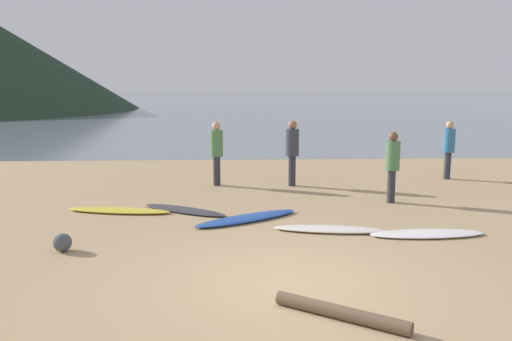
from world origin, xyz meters
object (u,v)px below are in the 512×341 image
at_px(surfboard_1, 184,210).
at_px(beach_rock_far, 62,242).
at_px(surfboard_3, 329,229).
at_px(person_1, 392,161).
at_px(driftwood_log, 341,312).
at_px(surfboard_2, 247,218).
at_px(person_0, 292,148).
at_px(surfboard_0, 119,210).
at_px(person_3, 449,145).
at_px(surfboard_4, 427,234).
at_px(person_2, 217,148).

bearing_deg(surfboard_1, beach_rock_far, -92.59).
distance_m(surfboard_3, person_1, 3.21).
height_order(person_1, driftwood_log, person_1).
distance_m(surfboard_2, person_0, 3.98).
bearing_deg(surfboard_0, person_3, 32.58).
height_order(surfboard_2, surfboard_3, same).
bearing_deg(beach_rock_far, surfboard_4, 5.42).
bearing_deg(surfboard_4, surfboard_3, 167.48).
xyz_separation_m(surfboard_1, person_0, (2.74, 2.79, 1.04)).
relative_size(surfboard_1, driftwood_log, 1.24).
relative_size(surfboard_0, person_0, 1.29).
bearing_deg(surfboard_4, surfboard_0, 160.39).
bearing_deg(person_1, surfboard_4, 114.77).
distance_m(surfboard_1, beach_rock_far, 3.28).
xyz_separation_m(surfboard_0, driftwood_log, (3.87, -5.49, 0.04)).
xyz_separation_m(surfboard_1, surfboard_3, (2.97, -1.71, 0.01)).
relative_size(surfboard_2, surfboard_4, 1.12).
height_order(person_2, person_3, person_2).
height_order(surfboard_3, surfboard_4, surfboard_3).
relative_size(surfboard_4, person_2, 1.23).
xyz_separation_m(surfboard_0, person_0, (4.20, 2.79, 1.03)).
bearing_deg(beach_rock_far, driftwood_log, -33.28).
bearing_deg(surfboard_2, surfboard_0, 132.88).
distance_m(surfboard_4, person_0, 5.37).
height_order(surfboard_3, person_2, person_2).
distance_m(surfboard_2, person_3, 7.60).
height_order(person_3, driftwood_log, person_3).
distance_m(surfboard_2, beach_rock_far, 3.75).
xyz_separation_m(surfboard_0, person_2, (2.11, 2.93, 1.01)).
xyz_separation_m(person_0, driftwood_log, (-0.33, -8.29, -0.99)).
relative_size(surfboard_4, beach_rock_far, 6.95).
bearing_deg(person_3, driftwood_log, 88.99).
relative_size(surfboard_0, surfboard_4, 1.07).
distance_m(person_1, person_2, 4.82).
height_order(surfboard_0, person_0, person_0).
bearing_deg(surfboard_4, beach_rock_far, -175.82).
distance_m(person_0, person_3, 4.82).
height_order(surfboard_2, person_2, person_2).
xyz_separation_m(surfboard_3, driftwood_log, (-0.55, -3.78, 0.04)).
xyz_separation_m(surfboard_1, surfboard_2, (1.38, -0.81, 0.01)).
height_order(surfboard_0, surfboard_2, surfboard_2).
bearing_deg(surfboard_0, beach_rock_far, -87.70).
distance_m(surfboard_1, surfboard_3, 3.43).
height_order(surfboard_1, person_3, person_3).
height_order(surfboard_4, person_1, person_1).
distance_m(surfboard_0, surfboard_2, 2.95).
relative_size(surfboard_4, driftwood_log, 1.25).
relative_size(surfboard_4, person_3, 1.27).
bearing_deg(person_0, driftwood_log, 156.35).
bearing_deg(person_1, surfboard_3, 78.34).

